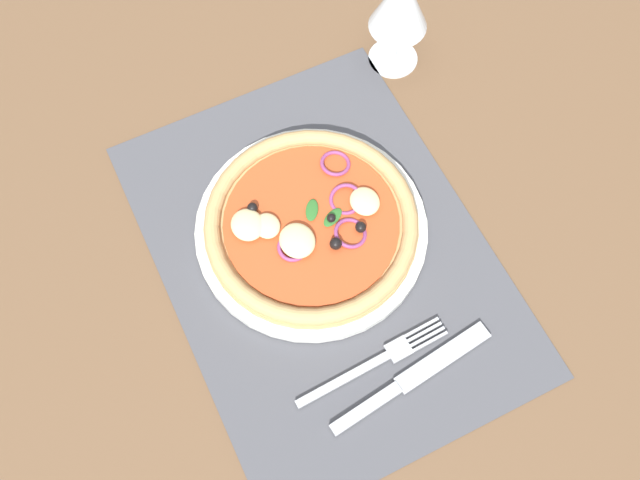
{
  "coord_description": "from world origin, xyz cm",
  "views": [
    {
      "loc": [
        29.06,
        -14.69,
        76.41
      ],
      "look_at": [
        -0.97,
        0.0,
        2.58
      ],
      "focal_mm": 40.78,
      "sensor_mm": 36.0,
      "label": 1
    }
  ],
  "objects_px": {
    "pizza": "(309,224)",
    "wine_glass": "(401,4)",
    "fork": "(380,360)",
    "knife": "(413,377)",
    "plate": "(309,231)"
  },
  "relations": [
    {
      "from": "pizza",
      "to": "fork",
      "type": "xyz_separation_m",
      "value": [
        0.17,
        0.0,
        -0.02
      ]
    },
    {
      "from": "wine_glass",
      "to": "fork",
      "type": "bearing_deg",
      "value": -30.47
    },
    {
      "from": "knife",
      "to": "wine_glass",
      "type": "distance_m",
      "value": 0.43
    },
    {
      "from": "pizza",
      "to": "fork",
      "type": "relative_size",
      "value": 1.35
    },
    {
      "from": "fork",
      "to": "wine_glass",
      "type": "distance_m",
      "value": 0.41
    },
    {
      "from": "plate",
      "to": "pizza",
      "type": "relative_size",
      "value": 1.09
    },
    {
      "from": "fork",
      "to": "knife",
      "type": "bearing_deg",
      "value": -57.87
    },
    {
      "from": "fork",
      "to": "wine_glass",
      "type": "height_order",
      "value": "wine_glass"
    },
    {
      "from": "pizza",
      "to": "wine_glass",
      "type": "distance_m",
      "value": 0.28
    },
    {
      "from": "pizza",
      "to": "knife",
      "type": "relative_size",
      "value": 1.21
    },
    {
      "from": "pizza",
      "to": "wine_glass",
      "type": "height_order",
      "value": "wine_glass"
    },
    {
      "from": "plate",
      "to": "fork",
      "type": "xyz_separation_m",
      "value": [
        0.17,
        0.0,
        -0.0
      ]
    },
    {
      "from": "plate",
      "to": "pizza",
      "type": "bearing_deg",
      "value": -119.34
    },
    {
      "from": "plate",
      "to": "knife",
      "type": "bearing_deg",
      "value": 7.05
    },
    {
      "from": "knife",
      "to": "pizza",
      "type": "bearing_deg",
      "value": 90.08
    }
  ]
}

